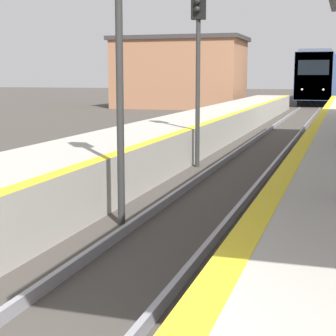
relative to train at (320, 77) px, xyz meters
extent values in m
cube|color=black|center=(0.00, 0.07, -2.01)|extent=(2.45, 21.27, 0.55)
cube|color=#33518C|center=(0.00, 0.07, 0.12)|extent=(2.88, 23.63, 3.71)
cube|color=yellow|center=(0.00, -11.67, 0.12)|extent=(2.82, 0.16, 3.64)
cube|color=black|center=(0.00, -11.73, 0.77)|extent=(2.30, 0.06, 1.11)
cube|color=#59595E|center=(0.00, 0.07, 2.09)|extent=(2.45, 22.45, 0.24)
sphere|color=white|center=(-0.79, -11.73, -0.90)|extent=(0.18, 0.18, 0.18)
sphere|color=white|center=(0.79, -11.73, -0.90)|extent=(0.18, 0.18, 0.18)
cylinder|color=#2D2D2D|center=(-1.01, -47.91, -0.33)|extent=(0.12, 0.12, 3.92)
cylinder|color=#2D2D2D|center=(-1.32, -41.70, -0.33)|extent=(0.12, 0.12, 3.92)
cube|color=black|center=(-1.32, -41.70, 2.08)|extent=(0.36, 0.20, 0.90)
sphere|color=black|center=(-1.32, -41.83, 2.08)|extent=(0.16, 0.16, 0.16)
sphere|color=black|center=(-1.32, -41.83, 1.88)|extent=(0.16, 0.16, 0.16)
cube|color=#9E6B4C|center=(-9.71, -14.82, 0.23)|extent=(9.39, 5.63, 5.03)
cube|color=#383333|center=(-9.71, -14.82, 2.89)|extent=(9.86, 5.92, 0.30)
camera|label=1|loc=(2.49, -56.40, 0.19)|focal=60.00mm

